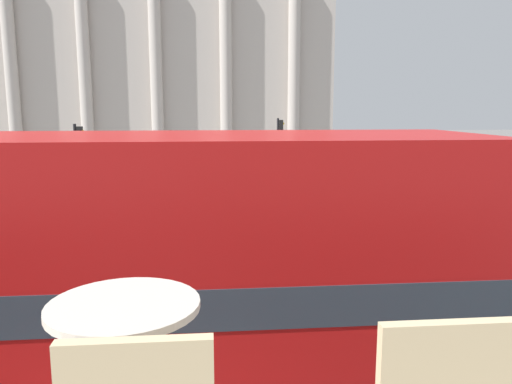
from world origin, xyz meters
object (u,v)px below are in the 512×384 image
(plaza_building_left, at_px, (134,57))
(traffic_light_far, at_px, (279,143))
(double_decker_bus, at_px, (20,290))
(cafe_dining_table, at_px, (126,349))
(traffic_light_mid, at_px, (79,159))
(pedestrian_olive, at_px, (182,205))

(plaza_building_left, distance_m, traffic_light_far, 21.20)
(double_decker_bus, height_order, cafe_dining_table, double_decker_bus)
(double_decker_bus, relative_size, traffic_light_mid, 2.91)
(cafe_dining_table, relative_size, plaza_building_left, 0.02)
(cafe_dining_table, xyz_separation_m, traffic_light_mid, (-4.78, 18.06, -1.00))
(plaza_building_left, height_order, traffic_light_mid, plaza_building_left)
(cafe_dining_table, distance_m, pedestrian_olive, 16.75)
(cafe_dining_table, xyz_separation_m, traffic_light_far, (4.18, 25.69, -0.96))
(double_decker_bus, bearing_deg, cafe_dining_table, -57.48)
(cafe_dining_table, relative_size, traffic_light_mid, 0.19)
(traffic_light_far, height_order, pedestrian_olive, traffic_light_far)
(double_decker_bus, bearing_deg, traffic_light_mid, 108.20)
(cafe_dining_table, bearing_deg, traffic_light_far, 80.76)
(cafe_dining_table, height_order, pedestrian_olive, cafe_dining_table)
(traffic_light_mid, xyz_separation_m, traffic_light_far, (8.96, 7.63, 0.04))
(double_decker_bus, distance_m, cafe_dining_table, 4.74)
(double_decker_bus, distance_m, pedestrian_olive, 12.54)
(double_decker_bus, relative_size, traffic_light_far, 2.86)
(traffic_light_mid, bearing_deg, pedestrian_olive, -20.67)
(traffic_light_far, bearing_deg, pedestrian_olive, -118.14)
(cafe_dining_table, xyz_separation_m, pedestrian_olive, (-0.72, 16.53, -2.60))
(plaza_building_left, relative_size, pedestrian_olive, 19.51)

